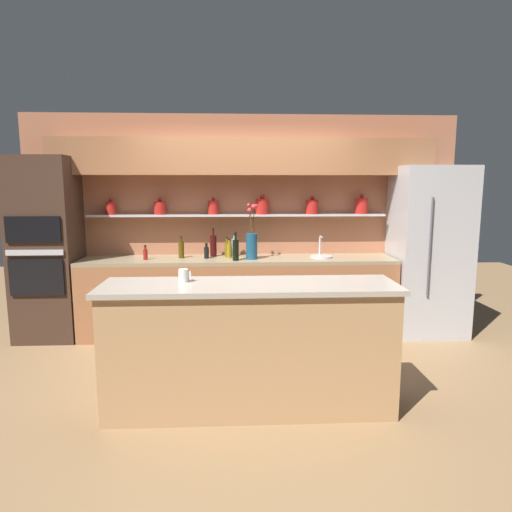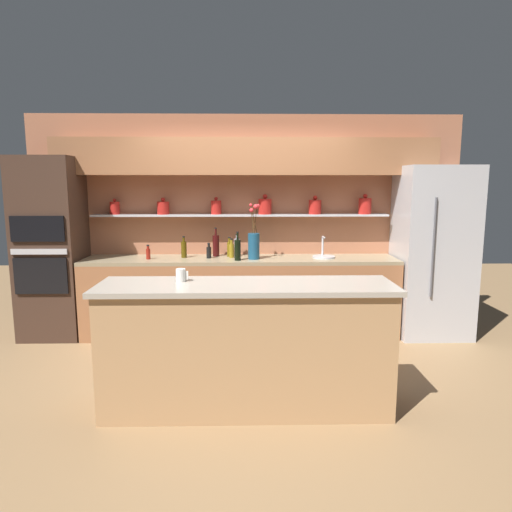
{
  "view_description": "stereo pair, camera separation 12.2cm",
  "coord_description": "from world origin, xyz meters",
  "px_view_note": "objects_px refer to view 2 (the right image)",
  "views": [
    {
      "loc": [
        -0.12,
        -4.03,
        1.78
      ],
      "look_at": [
        0.1,
        0.32,
        1.09
      ],
      "focal_mm": 32.0,
      "sensor_mm": 36.0,
      "label": 1
    },
    {
      "loc": [
        0.0,
        -4.04,
        1.78
      ],
      "look_at": [
        0.1,
        0.32,
        1.09
      ],
      "focal_mm": 32.0,
      "sensor_mm": 36.0,
      "label": 2
    }
  ],
  "objects_px": {
    "flower_vase": "(254,243)",
    "bottle_wine_1": "(216,245)",
    "bottle_sauce_5": "(209,252)",
    "bottle_sauce_4": "(148,253)",
    "coffee_mug": "(181,275)",
    "sink_fixture": "(324,255)",
    "oven_tower": "(51,248)",
    "bottle_oil_2": "(231,250)",
    "bottle_oil_3": "(184,249)",
    "bottle_spirit_6": "(237,247)",
    "refrigerator": "(433,252)",
    "bottle_wine_7": "(238,250)",
    "bottle_oil_0": "(229,249)"
  },
  "relations": [
    {
      "from": "bottle_oil_0",
      "to": "bottle_wine_1",
      "type": "xyz_separation_m",
      "value": [
        -0.16,
        0.03,
        0.04
      ]
    },
    {
      "from": "bottle_oil_3",
      "to": "bottle_spirit_6",
      "type": "bearing_deg",
      "value": 11.88
    },
    {
      "from": "oven_tower",
      "to": "bottle_oil_2",
      "type": "relative_size",
      "value": 9.21
    },
    {
      "from": "flower_vase",
      "to": "bottle_oil_0",
      "type": "xyz_separation_m",
      "value": [
        -0.29,
        0.2,
        -0.09
      ]
    },
    {
      "from": "oven_tower",
      "to": "bottle_oil_2",
      "type": "height_order",
      "value": "oven_tower"
    },
    {
      "from": "bottle_wine_1",
      "to": "coffee_mug",
      "type": "distance_m",
      "value": 1.91
    },
    {
      "from": "bottle_wine_7",
      "to": "bottle_sauce_4",
      "type": "bearing_deg",
      "value": 173.96
    },
    {
      "from": "bottle_wine_1",
      "to": "bottle_spirit_6",
      "type": "relative_size",
      "value": 1.3
    },
    {
      "from": "sink_fixture",
      "to": "bottle_sauce_4",
      "type": "relative_size",
      "value": 1.59
    },
    {
      "from": "flower_vase",
      "to": "bottle_wine_1",
      "type": "distance_m",
      "value": 0.51
    },
    {
      "from": "bottle_wine_1",
      "to": "bottle_oil_3",
      "type": "bearing_deg",
      "value": -164.77
    },
    {
      "from": "oven_tower",
      "to": "bottle_wine_7",
      "type": "bearing_deg",
      "value": -4.39
    },
    {
      "from": "bottle_spirit_6",
      "to": "bottle_wine_7",
      "type": "bearing_deg",
      "value": -87.88
    },
    {
      "from": "oven_tower",
      "to": "bottle_sauce_5",
      "type": "bearing_deg",
      "value": 0.11
    },
    {
      "from": "bottle_oil_3",
      "to": "bottle_sauce_4",
      "type": "height_order",
      "value": "bottle_oil_3"
    },
    {
      "from": "bottle_spirit_6",
      "to": "bottle_sauce_4",
      "type": "bearing_deg",
      "value": -166.87
    },
    {
      "from": "bottle_wine_1",
      "to": "bottle_sauce_4",
      "type": "height_order",
      "value": "bottle_wine_1"
    },
    {
      "from": "bottle_oil_2",
      "to": "bottle_sauce_4",
      "type": "relative_size",
      "value": 1.35
    },
    {
      "from": "coffee_mug",
      "to": "bottle_oil_3",
      "type": "bearing_deg",
      "value": 96.95
    },
    {
      "from": "bottle_oil_3",
      "to": "bottle_sauce_4",
      "type": "bearing_deg",
      "value": -164.94
    },
    {
      "from": "bottle_wine_1",
      "to": "bottle_sauce_5",
      "type": "height_order",
      "value": "bottle_wine_1"
    },
    {
      "from": "refrigerator",
      "to": "bottle_wine_7",
      "type": "distance_m",
      "value": 2.29
    },
    {
      "from": "oven_tower",
      "to": "bottle_sauce_5",
      "type": "relative_size",
      "value": 11.58
    },
    {
      "from": "refrigerator",
      "to": "bottle_sauce_4",
      "type": "relative_size",
      "value": 11.86
    },
    {
      "from": "sink_fixture",
      "to": "bottle_sauce_5",
      "type": "bearing_deg",
      "value": -179.61
    },
    {
      "from": "sink_fixture",
      "to": "bottle_wine_7",
      "type": "distance_m",
      "value": 1.03
    },
    {
      "from": "bottle_sauce_4",
      "to": "flower_vase",
      "type": "bearing_deg",
      "value": -0.77
    },
    {
      "from": "oven_tower",
      "to": "bottle_oil_0",
      "type": "xyz_separation_m",
      "value": [
        2.06,
        0.12,
        -0.03
      ]
    },
    {
      "from": "refrigerator",
      "to": "bottle_spirit_6",
      "type": "height_order",
      "value": "refrigerator"
    },
    {
      "from": "bottle_wine_1",
      "to": "bottle_sauce_5",
      "type": "relative_size",
      "value": 1.92
    },
    {
      "from": "bottle_sauce_4",
      "to": "bottle_wine_1",
      "type": "bearing_deg",
      "value": 15.14
    },
    {
      "from": "flower_vase",
      "to": "bottle_sauce_5",
      "type": "xyz_separation_m",
      "value": [
        -0.52,
        0.08,
        -0.11
      ]
    },
    {
      "from": "oven_tower",
      "to": "coffee_mug",
      "type": "relative_size",
      "value": 20.5
    },
    {
      "from": "flower_vase",
      "to": "bottle_sauce_5",
      "type": "relative_size",
      "value": 3.54
    },
    {
      "from": "bottle_oil_0",
      "to": "bottle_oil_3",
      "type": "bearing_deg",
      "value": -172.1
    },
    {
      "from": "bottle_oil_3",
      "to": "bottle_sauce_5",
      "type": "bearing_deg",
      "value": -8.96
    },
    {
      "from": "flower_vase",
      "to": "bottle_sauce_4",
      "type": "distance_m",
      "value": 1.22
    },
    {
      "from": "flower_vase",
      "to": "bottle_wine_1",
      "type": "bearing_deg",
      "value": 153.58
    },
    {
      "from": "bottle_wine_1",
      "to": "bottle_oil_2",
      "type": "distance_m",
      "value": 0.23
    },
    {
      "from": "flower_vase",
      "to": "sink_fixture",
      "type": "xyz_separation_m",
      "value": [
        0.83,
        0.09,
        -0.16
      ]
    },
    {
      "from": "sink_fixture",
      "to": "bottle_oil_3",
      "type": "height_order",
      "value": "bottle_oil_3"
    },
    {
      "from": "sink_fixture",
      "to": "bottle_spirit_6",
      "type": "bearing_deg",
      "value": 170.64
    },
    {
      "from": "bottle_sauce_4",
      "to": "bottle_wine_7",
      "type": "bearing_deg",
      "value": -6.04
    },
    {
      "from": "coffee_mug",
      "to": "bottle_oil_2",
      "type": "bearing_deg",
      "value": 79.25
    },
    {
      "from": "flower_vase",
      "to": "bottle_sauce_5",
      "type": "height_order",
      "value": "flower_vase"
    },
    {
      "from": "bottle_oil_0",
      "to": "refrigerator",
      "type": "bearing_deg",
      "value": -3.85
    },
    {
      "from": "bottle_sauce_5",
      "to": "refrigerator",
      "type": "bearing_deg",
      "value": -0.88
    },
    {
      "from": "bottle_oil_3",
      "to": "bottle_oil_2",
      "type": "bearing_deg",
      "value": -1.28
    },
    {
      "from": "bottle_sauce_4",
      "to": "bottle_spirit_6",
      "type": "height_order",
      "value": "bottle_spirit_6"
    },
    {
      "from": "flower_vase",
      "to": "bottle_oil_3",
      "type": "relative_size",
      "value": 2.51
    }
  ]
}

